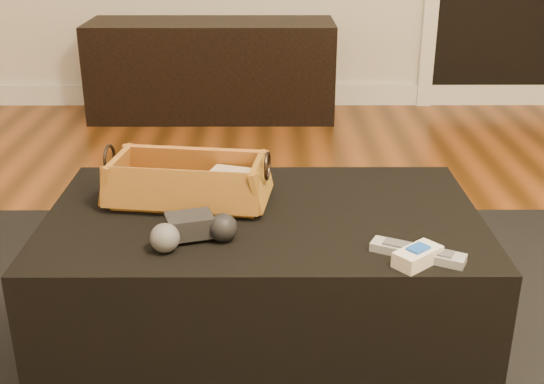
{
  "coord_description": "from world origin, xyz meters",
  "views": [
    {
      "loc": [
        -0.06,
        -1.22,
        1.08
      ],
      "look_at": [
        -0.06,
        0.2,
        0.49
      ],
      "focal_mm": 45.0,
      "sensor_mm": 36.0,
      "label": 1
    }
  ],
  "objects_px": {
    "wicker_basket": "(188,184)",
    "game_controller": "(192,230)",
    "tv_remote": "(179,194)",
    "silver_remote": "(418,252)",
    "media_cabinet": "(212,69)",
    "ottoman": "(264,291)",
    "cream_gadget": "(418,256)"
  },
  "relations": [
    {
      "from": "wicker_basket",
      "to": "game_controller",
      "type": "relative_size",
      "value": 2.08
    },
    {
      "from": "tv_remote",
      "to": "game_controller",
      "type": "distance_m",
      "value": 0.22
    },
    {
      "from": "silver_remote",
      "to": "tv_remote",
      "type": "bearing_deg",
      "value": 152.1
    },
    {
      "from": "media_cabinet",
      "to": "tv_remote",
      "type": "height_order",
      "value": "media_cabinet"
    },
    {
      "from": "media_cabinet",
      "to": "ottoman",
      "type": "height_order",
      "value": "media_cabinet"
    },
    {
      "from": "game_controller",
      "to": "silver_remote",
      "type": "distance_m",
      "value": 0.47
    },
    {
      "from": "media_cabinet",
      "to": "game_controller",
      "type": "relative_size",
      "value": 6.78
    },
    {
      "from": "media_cabinet",
      "to": "cream_gadget",
      "type": "bearing_deg",
      "value": -76.46
    },
    {
      "from": "media_cabinet",
      "to": "wicker_basket",
      "type": "height_order",
      "value": "wicker_basket"
    },
    {
      "from": "wicker_basket",
      "to": "silver_remote",
      "type": "xyz_separation_m",
      "value": [
        0.49,
        -0.28,
        -0.04
      ]
    },
    {
      "from": "ottoman",
      "to": "silver_remote",
      "type": "xyz_separation_m",
      "value": [
        0.31,
        -0.22,
        0.22
      ]
    },
    {
      "from": "ottoman",
      "to": "game_controller",
      "type": "height_order",
      "value": "game_controller"
    },
    {
      "from": "wicker_basket",
      "to": "ottoman",
      "type": "bearing_deg",
      "value": -20.61
    },
    {
      "from": "media_cabinet",
      "to": "tv_remote",
      "type": "xyz_separation_m",
      "value": [
        0.1,
        -2.24,
        0.19
      ]
    },
    {
      "from": "tv_remote",
      "to": "cream_gadget",
      "type": "distance_m",
      "value": 0.59
    },
    {
      "from": "tv_remote",
      "to": "game_controller",
      "type": "relative_size",
      "value": 1.03
    },
    {
      "from": "media_cabinet",
      "to": "tv_remote",
      "type": "distance_m",
      "value": 2.25
    },
    {
      "from": "media_cabinet",
      "to": "ottoman",
      "type": "distance_m",
      "value": 2.31
    },
    {
      "from": "cream_gadget",
      "to": "ottoman",
      "type": "bearing_deg",
      "value": 141.26
    },
    {
      "from": "wicker_basket",
      "to": "silver_remote",
      "type": "distance_m",
      "value": 0.57
    },
    {
      "from": "tv_remote",
      "to": "ottoman",
      "type": "bearing_deg",
      "value": -13.74
    },
    {
      "from": "media_cabinet",
      "to": "ottoman",
      "type": "bearing_deg",
      "value": -82.44
    },
    {
      "from": "silver_remote",
      "to": "wicker_basket",
      "type": "bearing_deg",
      "value": 150.07
    },
    {
      "from": "wicker_basket",
      "to": "silver_remote",
      "type": "relative_size",
      "value": 2.15
    },
    {
      "from": "media_cabinet",
      "to": "cream_gadget",
      "type": "height_order",
      "value": "media_cabinet"
    },
    {
      "from": "wicker_basket",
      "to": "silver_remote",
      "type": "height_order",
      "value": "wicker_basket"
    },
    {
      "from": "media_cabinet",
      "to": "silver_remote",
      "type": "relative_size",
      "value": 7.01
    },
    {
      "from": "ottoman",
      "to": "game_controller",
      "type": "relative_size",
      "value": 5.1
    },
    {
      "from": "tv_remote",
      "to": "wicker_basket",
      "type": "bearing_deg",
      "value": 30.87
    },
    {
      "from": "silver_remote",
      "to": "cream_gadget",
      "type": "bearing_deg",
      "value": -102.45
    },
    {
      "from": "wicker_basket",
      "to": "game_controller",
      "type": "distance_m",
      "value": 0.22
    },
    {
      "from": "ottoman",
      "to": "silver_remote",
      "type": "height_order",
      "value": "silver_remote"
    }
  ]
}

